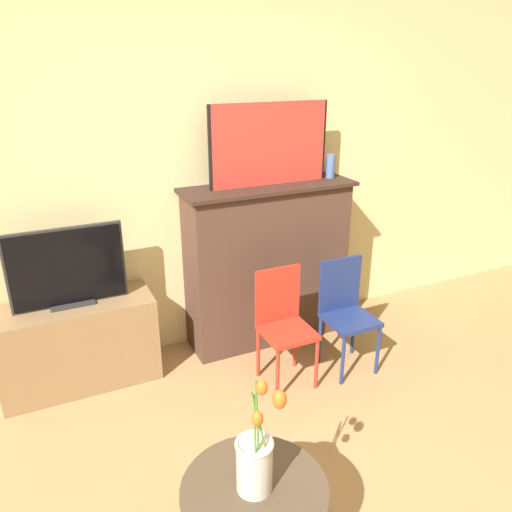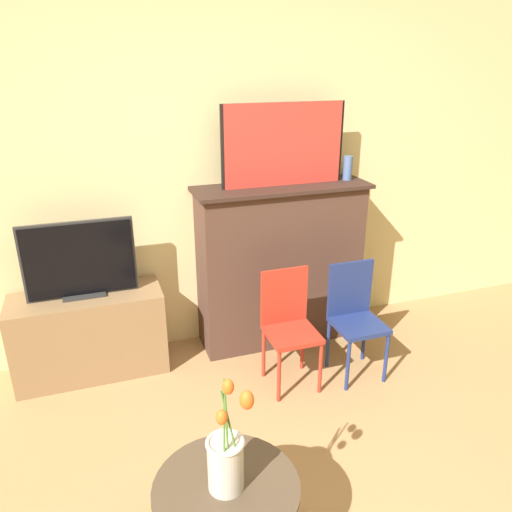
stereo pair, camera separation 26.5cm
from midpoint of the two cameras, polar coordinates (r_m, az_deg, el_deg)
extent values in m
cube|color=beige|center=(3.42, -2.33, 11.27)|extent=(8.00, 0.06, 2.70)
cube|color=#4C3328|center=(3.59, 4.86, -1.06)|extent=(1.15, 0.35, 1.17)
cube|color=#35231C|center=(3.40, 5.23, 7.80)|extent=(1.21, 0.39, 0.02)
cube|color=black|center=(3.37, 5.48, 12.54)|extent=(0.85, 0.02, 0.54)
cube|color=red|center=(3.36, 5.56, 12.51)|extent=(0.81, 0.02, 0.54)
cylinder|color=#4C6699|center=(3.61, 12.55, 9.76)|extent=(0.06, 0.06, 0.17)
cube|color=olive|center=(3.44, -16.35, -8.67)|extent=(0.95, 0.37, 0.57)
cube|color=#2D2D2D|center=(3.30, -16.87, -4.32)|extent=(0.26, 0.12, 0.01)
cube|color=#2D2D2D|center=(3.22, -17.34, -0.42)|extent=(0.68, 0.02, 0.49)
cube|color=black|center=(3.21, -17.34, -0.49)|extent=(0.65, 0.02, 0.46)
cylinder|color=#B22D1E|center=(3.11, 5.15, -13.66)|extent=(0.02, 0.02, 0.35)
cylinder|color=#B22D1E|center=(3.21, 9.78, -12.60)|extent=(0.02, 0.02, 0.35)
cylinder|color=#B22D1E|center=(3.32, 3.20, -11.07)|extent=(0.02, 0.02, 0.35)
cylinder|color=#B22D1E|center=(3.42, 7.58, -10.17)|extent=(0.02, 0.02, 0.35)
cube|color=#B22D1E|center=(3.16, 6.58, -8.93)|extent=(0.31, 0.31, 0.03)
cube|color=#B22D1E|center=(3.17, 5.64, -4.59)|extent=(0.31, 0.02, 0.37)
cylinder|color=navy|center=(3.27, 12.81, -12.23)|extent=(0.02, 0.02, 0.35)
cylinder|color=navy|center=(3.40, 16.87, -11.16)|extent=(0.02, 0.02, 0.35)
cylinder|color=navy|center=(3.46, 10.45, -9.89)|extent=(0.02, 0.02, 0.35)
cylinder|color=navy|center=(3.59, 14.36, -8.99)|extent=(0.02, 0.02, 0.35)
cube|color=navy|center=(3.33, 13.92, -7.73)|extent=(0.31, 0.31, 0.03)
cube|color=navy|center=(3.35, 12.94, -3.64)|extent=(0.31, 0.02, 0.37)
cylinder|color=#4C3D2D|center=(2.12, 0.52, -25.12)|extent=(0.58, 0.58, 0.02)
cylinder|color=beige|center=(2.04, 0.53, -22.89)|extent=(0.14, 0.14, 0.21)
torus|color=beige|center=(1.97, 0.54, -20.68)|extent=(0.15, 0.15, 0.02)
cylinder|color=#477A2D|center=(1.90, 1.24, -19.14)|extent=(0.06, 0.06, 0.30)
ellipsoid|color=orange|center=(1.79, 3.36, -16.25)|extent=(0.05, 0.05, 0.07)
cylinder|color=#477A2D|center=(1.88, 0.85, -18.74)|extent=(0.01, 0.04, 0.36)
ellipsoid|color=orange|center=(1.74, 1.29, -14.86)|extent=(0.04, 0.04, 0.06)
cylinder|color=#477A2D|center=(1.90, 0.55, -19.63)|extent=(0.03, 0.08, 0.28)
ellipsoid|color=orange|center=(1.75, 0.58, -18.10)|extent=(0.04, 0.04, 0.06)
camera|label=1|loc=(0.13, -87.14, 1.15)|focal=35.00mm
camera|label=2|loc=(0.13, 92.86, -1.15)|focal=35.00mm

